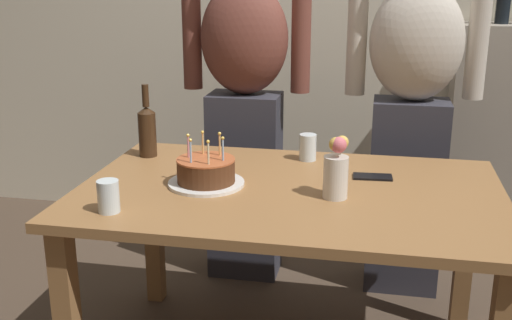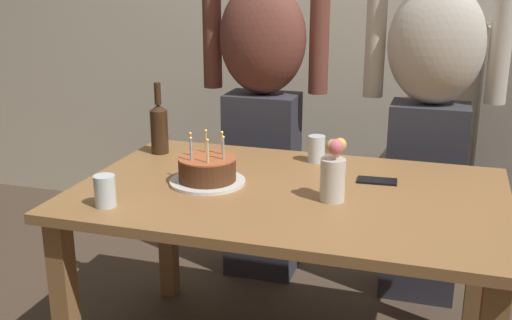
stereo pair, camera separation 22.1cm
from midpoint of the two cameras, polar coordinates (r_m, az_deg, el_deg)
name	(u,v)px [view 1 (the left image)]	position (r m, az deg, el deg)	size (l,w,h in m)	color
back_wall	(331,3)	(3.64, 5.09, 13.99)	(5.20, 0.10, 2.60)	beige
dining_table	(289,213)	(2.26, 0.24, -4.93)	(1.50, 0.96, 0.74)	olive
birthday_cake	(206,173)	(2.26, -7.37, -1.19)	(0.28, 0.28, 0.19)	white
water_glass_near	(108,196)	(2.08, -16.28, -3.25)	(0.07, 0.07, 0.11)	silver
water_glass_far	(308,147)	(2.54, 2.26, 1.13)	(0.07, 0.07, 0.11)	silver
wine_bottle	(147,129)	(2.64, -12.26, 2.70)	(0.07, 0.07, 0.30)	#382314
cell_phone	(373,177)	(2.36, 7.94, -1.57)	(0.14, 0.07, 0.01)	black
flower_vase	(336,169)	(2.11, 4.36, -0.84)	(0.08, 0.09, 0.22)	silver
person_man_bearded	(245,104)	(2.99, -3.17, 5.13)	(0.61, 0.27, 1.66)	#33333D
person_woman_cardigan	(411,110)	(2.90, 11.86, 4.41)	(0.61, 0.27, 1.66)	#33333D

